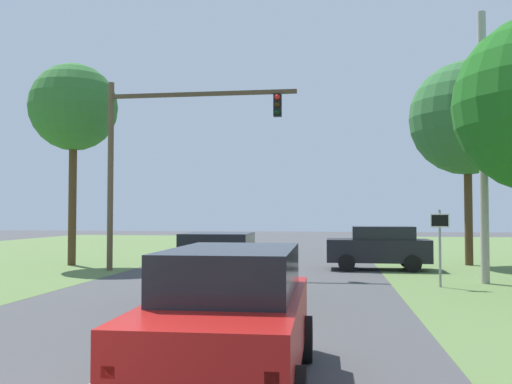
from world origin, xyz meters
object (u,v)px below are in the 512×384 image
(red_suv_near, at_px, (231,314))
(oak_tree_right, at_px, (467,118))
(traffic_light, at_px, (158,145))
(pickup_truck_lead, at_px, (219,268))
(crossing_suv_far, at_px, (379,247))
(utility_pole_right, at_px, (483,146))
(extra_tree_1, at_px, (74,108))
(keep_moving_sign, at_px, (440,237))

(red_suv_near, bearing_deg, oak_tree_right, 68.46)
(traffic_light, distance_m, oak_tree_right, 14.10)
(pickup_truck_lead, relative_size, crossing_suv_far, 1.19)
(pickup_truck_lead, bearing_deg, crossing_suv_far, 63.78)
(utility_pole_right, relative_size, extra_tree_1, 1.00)
(pickup_truck_lead, xyz_separation_m, utility_pole_right, (8.00, 5.55, 3.68))
(crossing_suv_far, bearing_deg, utility_pole_right, -53.39)
(extra_tree_1, bearing_deg, crossing_suv_far, -0.66)
(pickup_truck_lead, relative_size, traffic_light, 0.64)
(pickup_truck_lead, height_order, oak_tree_right, oak_tree_right)
(keep_moving_sign, xyz_separation_m, extra_tree_1, (-15.22, 5.59, 5.62))
(keep_moving_sign, bearing_deg, traffic_light, 161.43)
(keep_moving_sign, bearing_deg, extra_tree_1, 159.83)
(red_suv_near, xyz_separation_m, extra_tree_1, (-10.45, 16.58, 6.23))
(pickup_truck_lead, relative_size, extra_tree_1, 0.54)
(crossing_suv_far, relative_size, utility_pole_right, 0.46)
(oak_tree_right, height_order, utility_pole_right, oak_tree_right)
(keep_moving_sign, xyz_separation_m, crossing_suv_far, (-1.48, 5.43, -0.63))
(pickup_truck_lead, xyz_separation_m, extra_tree_1, (-8.90, 9.97, 6.26))
(pickup_truck_lead, xyz_separation_m, oak_tree_right, (9.07, 12.44, 5.78))
(traffic_light, bearing_deg, keep_moving_sign, -18.57)
(red_suv_near, xyz_separation_m, utility_pole_right, (6.45, 12.16, 3.64))
(oak_tree_right, xyz_separation_m, utility_pole_right, (-1.07, -6.88, -2.11))
(keep_moving_sign, xyz_separation_m, utility_pole_right, (1.68, 1.18, 3.04))
(oak_tree_right, bearing_deg, traffic_light, -161.15)
(oak_tree_right, relative_size, utility_pole_right, 1.01)
(red_suv_near, relative_size, utility_pole_right, 0.51)
(oak_tree_right, bearing_deg, crossing_suv_far, -148.23)
(traffic_light, relative_size, oak_tree_right, 0.84)
(keep_moving_sign, distance_m, extra_tree_1, 17.16)
(traffic_light, relative_size, utility_pole_right, 0.85)
(keep_moving_sign, relative_size, oak_tree_right, 0.26)
(traffic_light, distance_m, extra_tree_1, 5.52)
(red_suv_near, relative_size, crossing_suv_far, 1.12)
(keep_moving_sign, xyz_separation_m, oak_tree_right, (2.75, 8.06, 5.15))
(pickup_truck_lead, xyz_separation_m, crossing_suv_far, (4.83, 9.81, 0.00))
(red_suv_near, height_order, pickup_truck_lead, red_suv_near)
(oak_tree_right, bearing_deg, pickup_truck_lead, -126.10)
(extra_tree_1, bearing_deg, traffic_light, -23.64)
(keep_moving_sign, bearing_deg, crossing_suv_far, 105.28)
(keep_moving_sign, bearing_deg, pickup_truck_lead, -145.27)
(traffic_light, xyz_separation_m, crossing_suv_far, (9.02, 1.90, -4.24))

